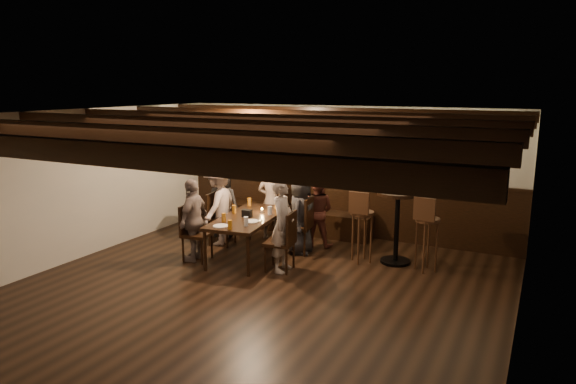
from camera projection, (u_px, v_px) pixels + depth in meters
The scene contains 27 objects.
room at pixel (298, 188), 8.60m from camera, with size 7.00×7.00×7.00m.
dining_table at pixel (248, 220), 8.34m from camera, with size 1.06×1.90×0.68m.
chair_left_near at pixel (221, 229), 9.05m from camera, with size 0.47×0.47×0.92m.
chair_left_far at pixel (196, 243), 8.22m from camera, with size 0.47×0.47×0.90m.
chair_right_near at pixel (299, 236), 8.59m from camera, with size 0.49×0.49×0.95m.
chair_right_far at pixel (281, 252), 7.76m from camera, with size 0.47×0.47×0.91m.
person_bench_left at pixel (223, 203), 9.45m from camera, with size 0.62×0.40×1.27m, color #2B2B2E.
person_bench_centre at pixel (271, 201), 9.29m from camera, with size 0.51×0.33×1.40m, color gray.
person_bench_right at pixel (317, 211), 8.88m from camera, with size 0.61×0.47×1.25m, color #56271D.
person_left_near at pixel (219, 205), 8.97m from camera, with size 0.92×0.53×1.42m, color #BEA8A0.
person_left_far at pixel (194, 220), 8.15m from camera, with size 0.78×0.32×1.33m, color gray.
person_right_near at pixel (301, 214), 8.51m from camera, with size 0.65×0.42×1.33m, color #252527.
person_right_far at pixel (283, 225), 7.66m from camera, with size 0.52×0.34×1.43m, color #AE9F93.
pint_a at pixel (249, 202), 9.05m from camera, with size 0.07×0.07×0.14m, color #BF7219.
pint_b at pixel (277, 205), 8.83m from camera, with size 0.07×0.07×0.14m, color #BF7219.
pint_c at pixel (234, 209), 8.50m from camera, with size 0.07×0.07×0.14m, color #BF7219.
pint_d at pixel (270, 211), 8.40m from camera, with size 0.07×0.07×0.14m, color silver.
pint_e at pixel (224, 218), 7.96m from camera, with size 0.07×0.07×0.14m, color #BF7219.
pint_f at pixel (246, 221), 7.74m from camera, with size 0.07×0.07×0.14m, color silver.
pint_g at pixel (230, 225), 7.55m from camera, with size 0.07×0.07×0.14m, color #BF7219.
plate_near at pixel (221, 226), 7.72m from camera, with size 0.24×0.24×0.01m, color white.
plate_far at pixel (251, 221), 7.99m from camera, with size 0.24×0.24×0.01m, color white.
condiment_caddy at pixel (247, 213), 8.27m from camera, with size 0.15×0.10×0.12m, color black.
candle at pixel (262, 211), 8.56m from camera, with size 0.05×0.05×0.05m, color beige.
high_top_table at pixel (397, 217), 8.00m from camera, with size 0.65×0.65×1.15m.
bar_stool_left at pixel (362, 236), 8.11m from camera, with size 0.37×0.38×1.16m.
bar_stool_right at pixel (426, 243), 7.71m from camera, with size 0.37×0.39×1.16m.
Camera 1 is at (3.39, -5.38, 2.75)m, focal length 32.00 mm.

